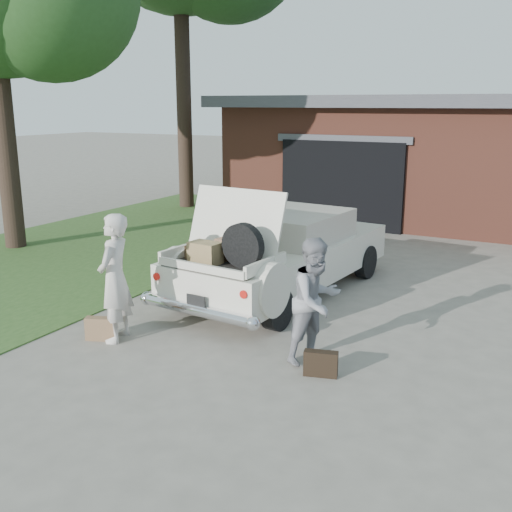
% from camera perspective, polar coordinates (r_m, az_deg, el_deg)
% --- Properties ---
extents(ground, '(90.00, 90.00, 0.00)m').
position_cam_1_polar(ground, '(7.94, -2.06, -8.67)').
color(ground, gray).
rests_on(ground, ground).
extents(grass_strip, '(6.00, 16.00, 0.02)m').
position_cam_1_polar(grass_strip, '(13.44, -16.10, 0.46)').
color(grass_strip, '#2D4C1E').
rests_on(grass_strip, ground).
extents(house, '(12.80, 7.80, 3.30)m').
position_cam_1_polar(house, '(18.05, 19.59, 8.97)').
color(house, brown).
rests_on(house, ground).
extents(sedan, '(2.23, 4.85, 1.91)m').
position_cam_1_polar(sedan, '(9.95, 2.59, 0.30)').
color(sedan, beige).
rests_on(sedan, ground).
extents(woman_left, '(0.58, 0.72, 1.73)m').
position_cam_1_polar(woman_left, '(8.11, -13.30, -2.08)').
color(woman_left, beige).
rests_on(woman_left, ground).
extents(woman_right, '(0.84, 0.93, 1.56)m').
position_cam_1_polar(woman_right, '(7.32, 5.75, -4.25)').
color(woman_right, gray).
rests_on(woman_right, ground).
extents(suitcase_left, '(0.43, 0.27, 0.32)m').
position_cam_1_polar(suitcase_left, '(8.38, -14.55, -6.72)').
color(suitcase_left, '#876545').
rests_on(suitcase_left, ground).
extents(suitcase_right, '(0.42, 0.23, 0.31)m').
position_cam_1_polar(suitcase_right, '(7.14, 6.19, -10.16)').
color(suitcase_right, black).
rests_on(suitcase_right, ground).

